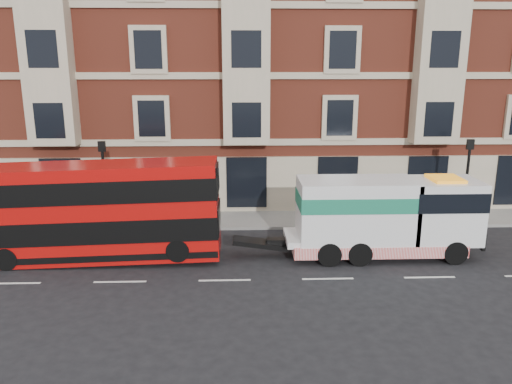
# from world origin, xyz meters

# --- Properties ---
(ground) EXTENTS (120.00, 120.00, 0.00)m
(ground) POSITION_xyz_m (0.00, 0.00, 0.00)
(ground) COLOR black
(ground) RESTS_ON ground
(sidewalk) EXTENTS (90.00, 3.00, 0.15)m
(sidewalk) POSITION_xyz_m (0.00, 7.50, 0.07)
(sidewalk) COLOR slate
(sidewalk) RESTS_ON ground
(victorian_terrace) EXTENTS (45.00, 12.00, 20.40)m
(victorian_terrace) POSITION_xyz_m (0.50, 15.00, 10.07)
(victorian_terrace) COLOR brown
(victorian_terrace) RESTS_ON ground
(lamp_post_west) EXTENTS (0.35, 0.15, 4.35)m
(lamp_post_west) POSITION_xyz_m (-6.00, 6.20, 2.68)
(lamp_post_west) COLOR black
(lamp_post_west) RESTS_ON sidewalk
(lamp_post_east) EXTENTS (0.35, 0.15, 4.35)m
(lamp_post_east) POSITION_xyz_m (12.00, 6.20, 2.68)
(lamp_post_east) COLOR black
(lamp_post_east) RESTS_ON sidewalk
(double_decker_bus) EXTENTS (10.19, 2.34, 4.12)m
(double_decker_bus) POSITION_xyz_m (-5.37, 2.35, 2.19)
(double_decker_bus) COLOR #B20B09
(double_decker_bus) RESTS_ON ground
(tow_truck) EXTENTS (8.16, 2.41, 3.40)m
(tow_truck) POSITION_xyz_m (6.68, 2.35, 1.80)
(tow_truck) COLOR silver
(tow_truck) RESTS_ON ground
(pedestrian) EXTENTS (0.69, 0.48, 1.79)m
(pedestrian) POSITION_xyz_m (-6.92, 6.15, 1.04)
(pedestrian) COLOR #182330
(pedestrian) RESTS_ON sidewalk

